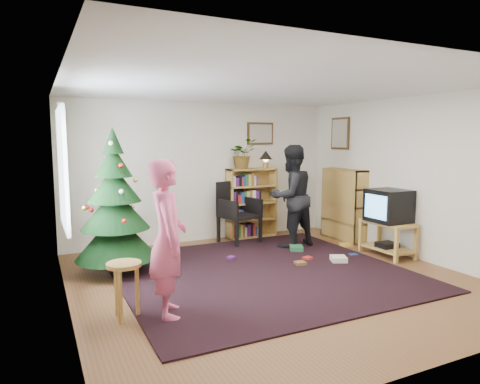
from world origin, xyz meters
name	(u,v)px	position (x,y,z in m)	size (l,w,h in m)	color
floor	(272,279)	(0.00, 0.00, 0.00)	(5.00, 5.00, 0.00)	brown
ceiling	(274,86)	(0.00, 0.00, 2.50)	(5.00, 5.00, 0.00)	white
wall_back	(204,172)	(0.00, 2.50, 1.25)	(5.00, 0.02, 2.50)	silver
wall_front	(436,216)	(0.00, -2.50, 1.25)	(5.00, 0.02, 2.50)	silver
wall_left	(64,196)	(-2.50, 0.00, 1.25)	(0.02, 5.00, 2.50)	silver
wall_right	(413,178)	(2.50, 0.00, 1.25)	(0.02, 5.00, 2.50)	silver
rug	(261,272)	(0.00, 0.30, 0.01)	(3.80, 3.60, 0.02)	black
window_pane	(62,169)	(-2.47, 0.60, 1.50)	(0.04, 1.20, 1.40)	silver
curtain	(62,165)	(-2.43, 1.30, 1.50)	(0.06, 0.35, 1.60)	white
picture_back	(260,134)	(1.15, 2.48, 1.95)	(0.55, 0.03, 0.42)	#4C3319
picture_right	(340,133)	(2.48, 1.75, 1.95)	(0.03, 0.50, 0.60)	#4C3319
christmas_tree	(115,213)	(-1.80, 1.15, 0.83)	(1.10, 1.10, 2.00)	#3F2816
bookshelf_back	(252,202)	(0.90, 2.34, 0.66)	(0.95, 0.30, 1.30)	gold
bookshelf_right	(344,204)	(2.34, 1.43, 0.66)	(0.30, 0.95, 1.30)	gold
tv_stand	(387,236)	(2.22, 0.20, 0.32)	(0.46, 0.83, 0.55)	gold
crt_tv	(389,206)	(2.22, 0.20, 0.80)	(0.54, 0.58, 0.51)	black
armchair	(236,209)	(0.48, 2.13, 0.59)	(0.71, 0.72, 1.09)	black
stool	(124,275)	(-1.99, -0.44, 0.46)	(0.36, 0.36, 0.59)	gold
person_standing	(168,239)	(-1.56, -0.56, 0.82)	(0.60, 0.39, 1.64)	#D0537D
person_by_chair	(291,196)	(1.14, 1.35, 0.87)	(0.85, 0.66, 1.75)	black
potted_plant	(242,154)	(0.70, 2.34, 1.58)	(0.50, 0.43, 0.55)	gray
table_lamp	(266,156)	(1.20, 2.34, 1.52)	(0.25, 0.25, 0.33)	#A57F33
floor_clutter	(311,255)	(1.09, 0.66, 0.04)	(2.38, 1.03, 0.08)	#A51E19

